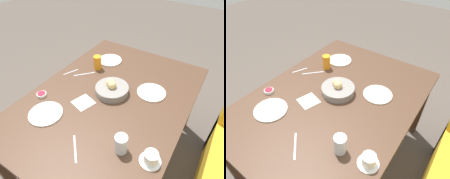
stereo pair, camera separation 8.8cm
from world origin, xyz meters
The scene contains 14 objects.
ground_plane centered at (0.00, 0.00, 0.00)m, with size 10.00×10.00×0.00m, color #564C44.
dining_table centered at (0.00, 0.00, 0.66)m, with size 1.51×1.09×0.74m.
bread_basket centered at (-0.05, -0.01, 0.77)m, with size 0.25×0.25×0.11m.
plate_near_left centered at (-0.42, -0.27, 0.74)m, with size 0.21×0.21×0.01m.
plate_near_right centered at (0.37, -0.28, 0.74)m, with size 0.23×0.23×0.01m.
plate_far_center centered at (-0.20, 0.24, 0.74)m, with size 0.22×0.22×0.01m.
juice_glass centered at (-0.26, -0.29, 0.80)m, with size 0.07×0.07×0.12m.
water_tumbler centered at (0.34, 0.29, 0.79)m, with size 0.07×0.07×0.12m.
coffee_cup centered at (0.32, 0.46, 0.77)m, with size 0.12×0.12×0.07m.
jam_bowl_berry centered at (0.25, -0.44, 0.75)m, with size 0.07×0.07×0.03m.
fork_silver centered at (-0.13, -0.34, 0.74)m, with size 0.14×0.13×0.00m.
knife_silver centered at (0.47, 0.06, 0.74)m, with size 0.14×0.13×0.00m.
spoon_coffee centered at (-0.09, -0.45, 0.74)m, with size 0.13×0.06×0.00m.
napkin centered at (0.15, -0.13, 0.74)m, with size 0.16×0.16×0.00m.
Camera 1 is at (0.91, 0.58, 1.72)m, focal length 32.00 mm.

